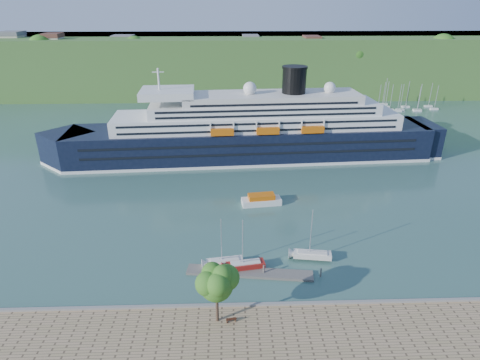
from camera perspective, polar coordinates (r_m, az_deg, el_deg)
ground at (r=57.10m, az=-0.95°, el=-18.06°), size 400.00×400.00×0.00m
far_hillside at (r=189.05m, az=-1.78°, el=16.25°), size 400.00×50.00×24.00m
quay_coping at (r=56.19m, az=-0.95°, el=-17.33°), size 220.00×0.50×0.30m
cruise_ship at (r=103.39m, az=1.37°, el=9.36°), size 106.01×21.48×23.64m
park_bench at (r=53.88m, az=-1.27°, el=-19.14°), size 1.42×0.79×0.86m
promenade_tree at (r=51.34m, az=-3.34°, el=-15.59°), size 5.54×5.54×9.17m
floating_pontoon at (r=63.08m, az=1.37°, el=-13.04°), size 19.47×4.74×0.43m
sailboat_white_near at (r=62.42m, az=-2.24°, el=-9.11°), size 6.57×2.71×8.24m
sailboat_red at (r=61.58m, az=0.80°, el=-9.44°), size 6.82×2.91×8.53m
sailboat_white_far at (r=64.87m, az=10.46°, el=-7.91°), size 6.90×2.80×8.66m
tender_launch at (r=82.19m, az=3.06°, el=-2.76°), size 8.39×3.75×2.24m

